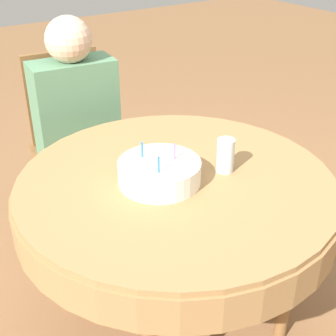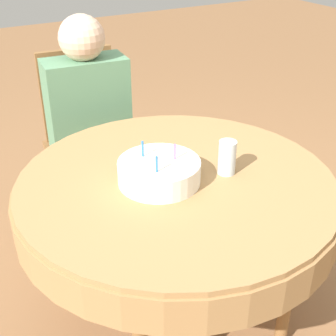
# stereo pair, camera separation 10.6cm
# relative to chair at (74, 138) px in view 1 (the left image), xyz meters

# --- Properties ---
(ground_plane) EXTENTS (12.00, 12.00, 0.00)m
(ground_plane) POSITION_rel_chair_xyz_m (-0.00, -0.94, -0.50)
(ground_plane) COLOR #8C603D
(dining_table) EXTENTS (1.16, 1.16, 0.72)m
(dining_table) POSITION_rel_chair_xyz_m (-0.00, -0.94, 0.14)
(dining_table) COLOR #9E7547
(dining_table) RESTS_ON ground_plane
(chair) EXTENTS (0.48, 0.48, 0.93)m
(chair) POSITION_rel_chair_xyz_m (0.00, 0.00, 0.00)
(chair) COLOR brown
(chair) RESTS_ON ground_plane
(person) EXTENTS (0.42, 0.32, 1.14)m
(person) POSITION_rel_chair_xyz_m (-0.01, -0.10, 0.20)
(person) COLOR #DBB293
(person) RESTS_ON ground_plane
(birthday_cake) EXTENTS (0.29, 0.29, 0.14)m
(birthday_cake) POSITION_rel_chair_xyz_m (-0.07, -0.93, 0.26)
(birthday_cake) COLOR white
(birthday_cake) RESTS_ON dining_table
(drinking_glass) EXTENTS (0.06, 0.06, 0.13)m
(drinking_glass) POSITION_rel_chair_xyz_m (0.17, -0.99, 0.28)
(drinking_glass) COLOR silver
(drinking_glass) RESTS_ON dining_table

